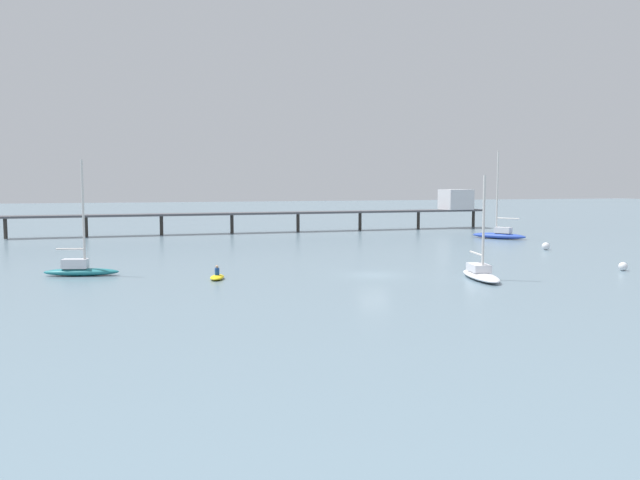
{
  "coord_description": "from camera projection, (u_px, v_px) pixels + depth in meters",
  "views": [
    {
      "loc": [
        -18.7,
        -49.13,
        7.7
      ],
      "look_at": [
        0.0,
        16.23,
        1.5
      ],
      "focal_mm": 35.92,
      "sensor_mm": 36.0,
      "label": 1
    }
  ],
  "objects": [
    {
      "name": "ground_plane",
      "position": [
        374.0,
        275.0,
        52.86
      ],
      "size": [
        400.0,
        400.0,
        0.0
      ],
      "primitive_type": "plane",
      "color": "slate"
    },
    {
      "name": "pier",
      "position": [
        359.0,
        207.0,
        101.5
      ],
      "size": [
        73.89,
        5.88,
        6.43
      ],
      "color": "#4C4C51",
      "rests_on": "ground_plane"
    },
    {
      "name": "sailboat_blue",
      "position": [
        500.0,
        233.0,
        86.57
      ],
      "size": [
        6.05,
        7.03,
        11.88
      ],
      "color": "#2D4CB7",
      "rests_on": "ground_plane"
    },
    {
      "name": "sailboat_teal",
      "position": [
        80.0,
        267.0,
        52.49
      ],
      "size": [
        6.22,
        2.61,
        9.5
      ],
      "color": "#1E727A",
      "rests_on": "ground_plane"
    },
    {
      "name": "sailboat_white",
      "position": [
        481.0,
        272.0,
        50.66
      ],
      "size": [
        3.11,
        6.81,
        8.21
      ],
      "color": "white",
      "rests_on": "ground_plane"
    },
    {
      "name": "dinghy_yellow",
      "position": [
        217.0,
        277.0,
        50.54
      ],
      "size": [
        1.65,
        2.52,
        1.14
      ],
      "color": "yellow",
      "rests_on": "ground_plane"
    },
    {
      "name": "mooring_buoy_inner",
      "position": [
        623.0,
        266.0,
        55.45
      ],
      "size": [
        0.76,
        0.76,
        0.76
      ],
      "primitive_type": "sphere",
      "color": "silver",
      "rests_on": "ground_plane"
    },
    {
      "name": "mooring_buoy_mid",
      "position": [
        546.0,
        246.0,
        72.37
      ],
      "size": [
        0.86,
        0.86,
        0.86
      ],
      "primitive_type": "sphere",
      "color": "silver",
      "rests_on": "ground_plane"
    }
  ]
}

